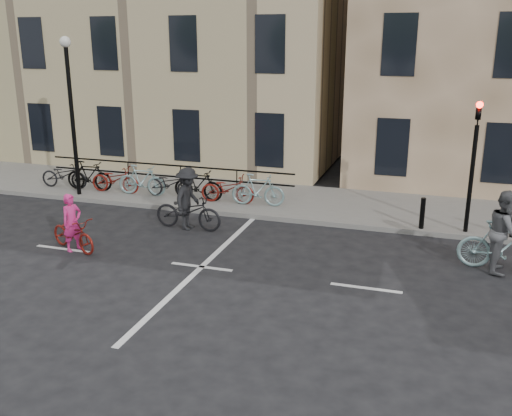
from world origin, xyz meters
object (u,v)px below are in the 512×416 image
(lamp_post, at_px, (70,97))
(traffic_light, at_px, (474,151))
(cyclist_pink, at_px, (73,231))
(cyclist_dark, at_px, (188,205))
(cyclist_grey, at_px, (504,239))

(lamp_post, bearing_deg, traffic_light, -0.27)
(cyclist_pink, xyz_separation_m, cyclist_dark, (2.16, 2.52, 0.19))
(traffic_light, relative_size, cyclist_pink, 2.14)
(lamp_post, distance_m, cyclist_pink, 5.98)
(traffic_light, xyz_separation_m, lamp_post, (-12.70, 0.06, 1.04))
(lamp_post, xyz_separation_m, cyclist_pink, (2.84, -4.36, -2.96))
(traffic_light, distance_m, cyclist_grey, 2.96)
(cyclist_grey, bearing_deg, traffic_light, 21.94)
(traffic_light, bearing_deg, cyclist_dark, -167.00)
(cyclist_pink, height_order, cyclist_dark, cyclist_dark)
(traffic_light, height_order, cyclist_grey, traffic_light)
(lamp_post, height_order, cyclist_pink, lamp_post)
(cyclist_grey, bearing_deg, lamp_post, 84.23)
(cyclist_pink, xyz_separation_m, cyclist_grey, (10.60, 1.95, 0.28))
(lamp_post, relative_size, cyclist_pink, 2.90)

